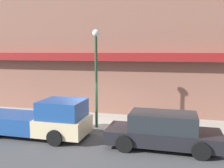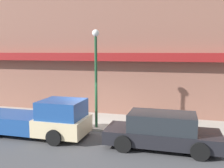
# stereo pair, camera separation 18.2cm
# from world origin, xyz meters

# --- Properties ---
(ground_plane) EXTENTS (80.00, 80.00, 0.00)m
(ground_plane) POSITION_xyz_m (0.00, 0.00, 0.00)
(ground_plane) COLOR #424244
(sidewalk) EXTENTS (36.00, 3.33, 0.12)m
(sidewalk) POSITION_xyz_m (0.00, 1.66, 0.06)
(sidewalk) COLOR #9E998E
(sidewalk) RESTS_ON ground
(building) EXTENTS (19.80, 3.80, 11.47)m
(building) POSITION_xyz_m (0.02, 4.80, 4.22)
(building) COLOR brown
(building) RESTS_ON ground
(pickup_truck) EXTENTS (5.77, 2.15, 1.84)m
(pickup_truck) POSITION_xyz_m (-2.26, -1.36, 0.80)
(pickup_truck) COLOR beige
(pickup_truck) RESTS_ON ground
(parked_car) EXTENTS (4.79, 2.00, 1.52)m
(parked_car) POSITION_xyz_m (3.68, -1.36, 0.74)
(parked_car) COLOR black
(parked_car) RESTS_ON ground
(fire_hydrant) EXTENTS (0.21, 0.21, 0.67)m
(fire_hydrant) POSITION_xyz_m (2.62, 0.67, 0.46)
(fire_hydrant) COLOR #196633
(fire_hydrant) RESTS_ON sidewalk
(street_lamp) EXTENTS (0.36, 0.36, 5.08)m
(street_lamp) POSITION_xyz_m (0.15, 0.36, 3.34)
(street_lamp) COLOR #1E4728
(street_lamp) RESTS_ON sidewalk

